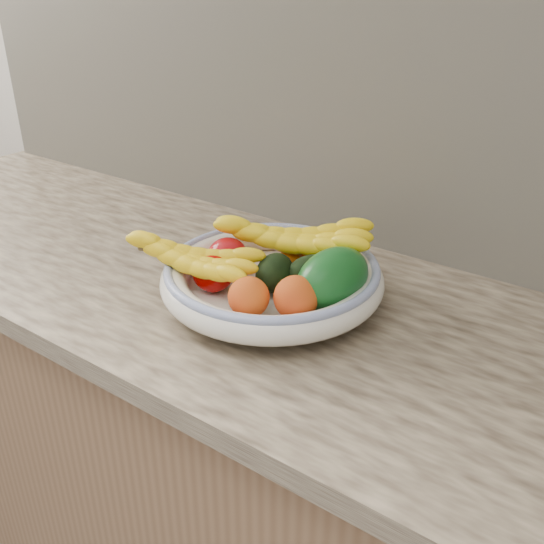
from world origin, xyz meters
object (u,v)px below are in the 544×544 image
at_px(green_mango, 332,279).
at_px(fruit_bowl, 272,278).
at_px(banana_bunch_back, 291,242).
at_px(banana_bunch_front, 191,262).

bearing_deg(green_mango, fruit_bowl, -166.19).
relative_size(banana_bunch_back, banana_bunch_front, 1.18).
height_order(fruit_bowl, banana_bunch_front, banana_bunch_front).
bearing_deg(green_mango, banana_bunch_back, 161.72).
bearing_deg(banana_bunch_back, banana_bunch_front, -146.33).
height_order(green_mango, banana_bunch_front, green_mango).
relative_size(fruit_bowl, banana_bunch_front, 1.50).
xyz_separation_m(fruit_bowl, banana_bunch_back, (-0.01, 0.07, 0.04)).
bearing_deg(banana_bunch_back, fruit_bowl, -106.90).
xyz_separation_m(fruit_bowl, banana_bunch_front, (-0.11, -0.09, 0.03)).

